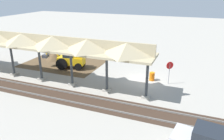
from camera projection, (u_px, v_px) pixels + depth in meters
The scene contains 8 objects.
ground_plane at pixel (143, 81), 23.14m from camera, with size 120.00×120.00×0.00m, color #9E998E.
dirt_work_zone at pixel (63, 63), 28.46m from camera, with size 10.00×7.00×0.01m, color brown.
platform_canopy at pixel (37, 41), 22.00m from camera, with size 23.93×3.20×4.90m.
rail_tracks at pixel (124, 108), 17.70m from camera, with size 60.00×2.58×0.15m.
stop_sign at pixel (170, 68), 21.71m from camera, with size 0.62×0.49×2.39m.
backhoe at pixel (70, 58), 26.37m from camera, with size 5.30×2.24×2.82m.
dirt_mound at pixel (55, 59), 30.14m from camera, with size 4.96×4.96×2.25m, color brown.
traffic_barrel at pixel (152, 76), 23.04m from camera, with size 0.56×0.56×0.90m, color orange.
Camera 1 is at (-4.80, 21.01, 9.13)m, focal length 35.00 mm.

